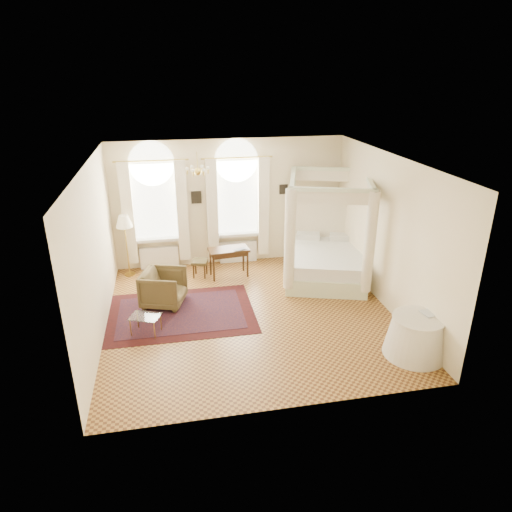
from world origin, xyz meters
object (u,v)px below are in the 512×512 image
(stool, at_px, (200,263))
(armchair, at_px, (164,288))
(canopy_bed, at_px, (326,256))
(floor_lamp, at_px, (124,225))
(side_table, at_px, (416,336))
(coffee_table, at_px, (145,318))
(nightstand, at_px, (323,248))
(writing_desk, at_px, (229,253))

(stool, height_order, armchair, armchair)
(canopy_bed, distance_m, floor_lamp, 5.04)
(floor_lamp, distance_m, side_table, 7.17)
(stool, relative_size, coffee_table, 0.67)
(coffee_table, distance_m, floor_lamp, 3.16)
(canopy_bed, bearing_deg, stool, 167.16)
(canopy_bed, relative_size, coffee_table, 4.12)
(floor_lamp, xyz_separation_m, side_table, (5.37, -4.64, -0.97))
(canopy_bed, distance_m, side_table, 3.54)
(floor_lamp, bearing_deg, stool, -14.05)
(armchair, bearing_deg, stool, -16.13)
(stool, bearing_deg, canopy_bed, -12.84)
(stool, relative_size, floor_lamp, 0.29)
(nightstand, distance_m, side_table, 4.74)
(canopy_bed, height_order, armchair, canopy_bed)
(armchair, bearing_deg, canopy_bed, -63.02)
(canopy_bed, distance_m, coffee_table, 4.72)
(canopy_bed, height_order, stool, canopy_bed)
(stool, xyz_separation_m, side_table, (3.60, -4.20, 0.02))
(coffee_table, height_order, floor_lamp, floor_lamp)
(nightstand, bearing_deg, floor_lamp, -179.01)
(canopy_bed, xyz_separation_m, stool, (-3.07, 0.70, -0.23))
(side_table, bearing_deg, armchair, 147.73)
(canopy_bed, bearing_deg, side_table, -81.48)
(stool, height_order, side_table, side_table)
(armchair, bearing_deg, writing_desk, -35.19)
(canopy_bed, xyz_separation_m, coffee_table, (-4.35, -1.81, -0.23))
(stool, distance_m, floor_lamp, 2.08)
(armchair, height_order, floor_lamp, floor_lamp)
(stool, bearing_deg, side_table, -49.43)
(canopy_bed, height_order, floor_lamp, canopy_bed)
(floor_lamp, bearing_deg, canopy_bed, -13.29)
(canopy_bed, bearing_deg, nightstand, 72.87)
(writing_desk, distance_m, coffee_table, 3.14)
(side_table, bearing_deg, writing_desk, 125.12)
(side_table, bearing_deg, stool, 130.57)
(nightstand, xyz_separation_m, side_table, (0.14, -4.73, 0.07))
(canopy_bed, xyz_separation_m, armchair, (-3.98, -0.66, -0.18))
(stool, relative_size, side_table, 0.41)
(canopy_bed, bearing_deg, floor_lamp, 166.71)
(writing_desk, bearing_deg, stool, 170.76)
(canopy_bed, xyz_separation_m, side_table, (0.52, -3.50, -0.21))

